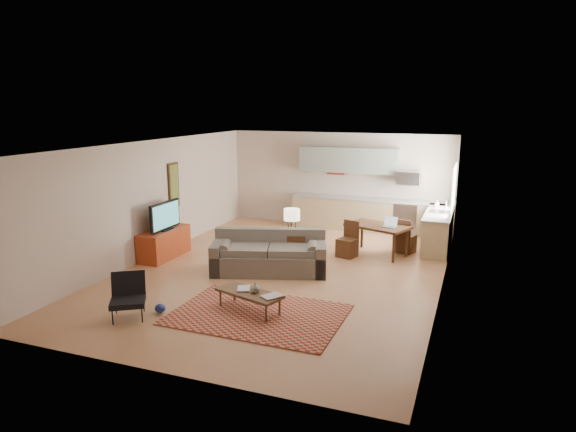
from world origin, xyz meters
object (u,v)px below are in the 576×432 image
at_px(dining_table, 377,240).
at_px(coffee_table, 249,302).
at_px(sofa, 269,252).
at_px(tv_credenza, 164,243).
at_px(armchair, 128,297).
at_px(console_table, 292,250).

bearing_deg(dining_table, coffee_table, -87.91).
relative_size(coffee_table, dining_table, 0.85).
distance_m(sofa, tv_credenza, 2.70).
height_order(coffee_table, dining_table, dining_table).
bearing_deg(sofa, coffee_table, -94.49).
distance_m(coffee_table, dining_table, 4.40).
relative_size(sofa, coffee_table, 2.06).
bearing_deg(armchair, dining_table, 25.91).
distance_m(sofa, coffee_table, 2.15).
bearing_deg(dining_table, sofa, -111.42).
relative_size(sofa, armchair, 3.38).
xyz_separation_m(tv_credenza, dining_table, (4.58, 1.95, 0.03)).
height_order(sofa, console_table, sofa).
distance_m(sofa, console_table, 0.67).
relative_size(sofa, tv_credenza, 1.74).
height_order(coffee_table, armchair, armchair).
relative_size(tv_credenza, console_table, 1.98).
relative_size(armchair, tv_credenza, 0.52).
relative_size(coffee_table, tv_credenza, 0.85).
bearing_deg(coffee_table, console_table, 112.30).
bearing_deg(armchair, tv_credenza, 81.67).
distance_m(armchair, tv_credenza, 3.47).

